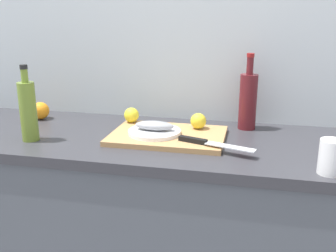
{
  "coord_description": "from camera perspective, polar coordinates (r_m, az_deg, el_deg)",
  "views": [
    {
      "loc": [
        0.42,
        -1.41,
        1.38
      ],
      "look_at": [
        0.1,
        0.0,
        0.95
      ],
      "focal_mm": 41.34,
      "sensor_mm": 36.0,
      "label": 1
    }
  ],
  "objects": [
    {
      "name": "cutting_board",
      "position": [
        1.53,
        0.0,
        -1.44
      ],
      "size": [
        0.44,
        0.31,
        0.02
      ],
      "primitive_type": "cube",
      "color": "tan",
      "rests_on": "kitchen_counter"
    },
    {
      "name": "kitchen_counter",
      "position": [
        1.74,
        -3.38,
        -15.73
      ],
      "size": [
        2.0,
        0.6,
        0.9
      ],
      "color": "#4C5159",
      "rests_on": "ground_plane"
    },
    {
      "name": "back_wall",
      "position": [
        1.79,
        -0.92,
        12.35
      ],
      "size": [
        3.2,
        0.05,
        2.5
      ],
      "primitive_type": "cube",
      "color": "silver",
      "rests_on": "ground_plane"
    },
    {
      "name": "coffee_mug_2",
      "position": [
        1.28,
        23.02,
        -4.23
      ],
      "size": [
        0.11,
        0.07,
        0.11
      ],
      "color": "white",
      "rests_on": "kitchen_counter"
    },
    {
      "name": "lemon_1",
      "position": [
        1.67,
        -5.4,
        1.62
      ],
      "size": [
        0.06,
        0.06,
        0.06
      ],
      "primitive_type": "sphere",
      "color": "yellow",
      "rests_on": "cutting_board"
    },
    {
      "name": "chef_knife",
      "position": [
        1.4,
        5.63,
        -2.43
      ],
      "size": [
        0.29,
        0.11,
        0.02
      ],
      "rotation": [
        0.0,
        0.0,
        -0.31
      ],
      "color": "silver",
      "rests_on": "cutting_board"
    },
    {
      "name": "orange_0",
      "position": [
        1.89,
        -18.29,
        2.16
      ],
      "size": [
        0.08,
        0.08,
        0.08
      ],
      "primitive_type": "sphere",
      "color": "orange",
      "rests_on": "kitchen_counter"
    },
    {
      "name": "white_plate",
      "position": [
        1.52,
        -2.01,
        -0.86
      ],
      "size": [
        0.21,
        0.21,
        0.01
      ],
      "primitive_type": "cylinder",
      "color": "white",
      "rests_on": "cutting_board"
    },
    {
      "name": "fish_fillet",
      "position": [
        1.51,
        -2.02,
        0.06
      ],
      "size": [
        0.15,
        0.07,
        0.04
      ],
      "primitive_type": "ellipsoid",
      "color": "gray",
      "rests_on": "white_plate"
    },
    {
      "name": "wine_bottle",
      "position": [
        1.66,
        11.71,
        3.77
      ],
      "size": [
        0.07,
        0.07,
        0.32
      ],
      "color": "#59191E",
      "rests_on": "kitchen_counter"
    },
    {
      "name": "lemon_0",
      "position": [
        1.58,
        4.49,
        0.74
      ],
      "size": [
        0.06,
        0.06,
        0.06
      ],
      "primitive_type": "sphere",
      "color": "yellow",
      "rests_on": "cutting_board"
    },
    {
      "name": "olive_oil_bottle",
      "position": [
        1.57,
        -19.93,
        2.23
      ],
      "size": [
        0.06,
        0.06,
        0.29
      ],
      "color": "olive",
      "rests_on": "kitchen_counter"
    }
  ]
}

